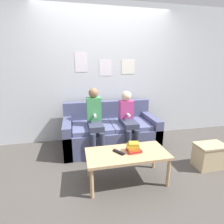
{
  "coord_description": "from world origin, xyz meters",
  "views": [
    {
      "loc": [
        -0.61,
        -2.42,
        1.52
      ],
      "look_at": [
        0.0,
        0.38,
        0.71
      ],
      "focal_mm": 28.0,
      "sensor_mm": 36.0,
      "label": 1
    }
  ],
  "objects_px": {
    "couch": "(110,132)",
    "coffee_table": "(127,156)",
    "person_right": "(128,118)",
    "tv_remote": "(119,152)",
    "storage_box": "(209,156)",
    "person_left": "(95,119)"
  },
  "relations": [
    {
      "from": "person_right",
      "to": "tv_remote",
      "type": "xyz_separation_m",
      "value": [
        -0.38,
        -0.83,
        -0.16
      ]
    },
    {
      "from": "couch",
      "to": "tv_remote",
      "type": "xyz_separation_m",
      "value": [
        -0.11,
        -1.02,
        0.15
      ]
    },
    {
      "from": "storage_box",
      "to": "tv_remote",
      "type": "bearing_deg",
      "value": -178.41
    },
    {
      "from": "coffee_table",
      "to": "person_left",
      "type": "xyz_separation_m",
      "value": [
        -0.3,
        0.85,
        0.25
      ]
    },
    {
      "from": "coffee_table",
      "to": "tv_remote",
      "type": "distance_m",
      "value": 0.13
    },
    {
      "from": "coffee_table",
      "to": "storage_box",
      "type": "relative_size",
      "value": 2.36
    },
    {
      "from": "person_left",
      "to": "coffee_table",
      "type": "bearing_deg",
      "value": -70.3
    },
    {
      "from": "coffee_table",
      "to": "storage_box",
      "type": "xyz_separation_m",
      "value": [
        1.3,
        0.05,
        -0.19
      ]
    },
    {
      "from": "tv_remote",
      "to": "storage_box",
      "type": "height_order",
      "value": "tv_remote"
    },
    {
      "from": "person_left",
      "to": "person_right",
      "type": "relative_size",
      "value": 1.07
    },
    {
      "from": "person_right",
      "to": "tv_remote",
      "type": "height_order",
      "value": "person_right"
    },
    {
      "from": "couch",
      "to": "person_left",
      "type": "distance_m",
      "value": 0.49
    },
    {
      "from": "couch",
      "to": "tv_remote",
      "type": "distance_m",
      "value": 1.04
    },
    {
      "from": "person_right",
      "to": "storage_box",
      "type": "bearing_deg",
      "value": -37.48
    },
    {
      "from": "couch",
      "to": "storage_box",
      "type": "xyz_separation_m",
      "value": [
        1.3,
        -0.98,
        -0.09
      ]
    },
    {
      "from": "person_left",
      "to": "person_right",
      "type": "distance_m",
      "value": 0.57
    },
    {
      "from": "couch",
      "to": "person_right",
      "type": "distance_m",
      "value": 0.46
    },
    {
      "from": "coffee_table",
      "to": "person_left",
      "type": "bearing_deg",
      "value": 109.7
    },
    {
      "from": "couch",
      "to": "person_right",
      "type": "height_order",
      "value": "person_right"
    },
    {
      "from": "couch",
      "to": "coffee_table",
      "type": "height_order",
      "value": "couch"
    },
    {
      "from": "storage_box",
      "to": "person_right",
      "type": "bearing_deg",
      "value": 142.52
    },
    {
      "from": "coffee_table",
      "to": "couch",
      "type": "bearing_deg",
      "value": 90.11
    }
  ]
}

